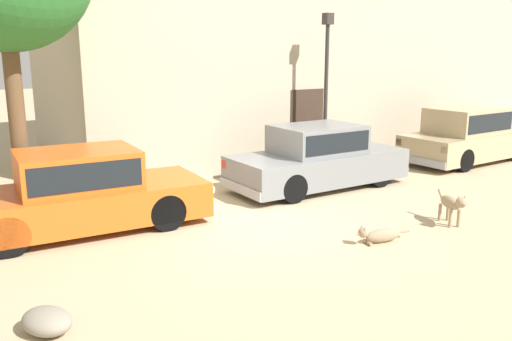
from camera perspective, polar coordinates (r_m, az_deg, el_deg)
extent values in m
plane|color=tan|center=(9.98, -0.32, -5.39)|extent=(80.00, 80.00, 0.00)
cube|color=#D15619|center=(9.85, -18.14, -3.47)|extent=(4.37, 1.97, 0.63)
cube|color=#D15619|center=(9.69, -18.65, 0.15)|extent=(2.05, 1.60, 0.66)
cube|color=black|center=(9.69, -18.65, 0.21)|extent=(1.89, 1.61, 0.46)
cube|color=#999BA0|center=(10.48, -6.65, -3.11)|extent=(0.22, 1.70, 0.20)
sphere|color=silver|center=(11.02, -7.91, -0.50)|extent=(0.20, 0.20, 0.20)
sphere|color=silver|center=(9.79, -5.00, -2.11)|extent=(0.20, 0.20, 0.20)
cylinder|color=black|center=(10.89, -12.26, -2.33)|extent=(0.67, 0.24, 0.66)
cylinder|color=black|center=(9.49, -9.55, -4.46)|extent=(0.67, 0.24, 0.66)
cylinder|color=black|center=(10.49, -25.80, -3.93)|extent=(0.67, 0.24, 0.66)
cylinder|color=black|center=(9.03, -25.16, -6.45)|extent=(0.67, 0.24, 0.66)
cube|color=slate|center=(12.33, 6.69, 0.41)|extent=(4.20, 1.70, 0.68)
cube|color=slate|center=(12.19, 6.62, 3.39)|extent=(1.93, 1.45, 0.63)
cube|color=black|center=(12.18, 6.62, 3.43)|extent=(1.78, 1.48, 0.44)
cube|color=#999BA0|center=(13.77, 13.39, 0.47)|extent=(0.13, 1.65, 0.20)
cube|color=#999BA0|center=(11.22, -1.60, -1.95)|extent=(0.13, 1.65, 0.20)
sphere|color=silver|center=(14.17, 11.64, 2.47)|extent=(0.20, 0.20, 0.20)
sphere|color=silver|center=(13.27, 15.61, 1.57)|extent=(0.20, 0.20, 0.20)
cube|color=red|center=(11.74, -3.42, 0.68)|extent=(0.04, 0.18, 0.18)
cube|color=red|center=(10.53, 0.41, -0.70)|extent=(0.04, 0.18, 0.18)
cylinder|color=black|center=(13.72, 8.80, 0.85)|extent=(0.62, 0.20, 0.62)
cylinder|color=black|center=(12.68, 13.21, -0.33)|extent=(0.62, 0.20, 0.62)
cylinder|color=black|center=(12.24, -0.10, -0.45)|extent=(0.62, 0.20, 0.62)
cylinder|color=black|center=(11.05, 4.03, -1.94)|extent=(0.62, 0.20, 0.62)
cube|color=tan|center=(16.36, 22.00, 2.65)|extent=(4.36, 1.83, 0.70)
cube|color=tan|center=(16.08, 21.78, 5.05)|extent=(2.20, 1.53, 0.71)
cube|color=black|center=(16.08, 21.78, 5.08)|extent=(2.02, 1.54, 0.50)
cube|color=#999BA0|center=(18.19, 25.73, 2.48)|extent=(0.17, 1.67, 0.20)
cube|color=#999BA0|center=(14.70, 17.23, 1.01)|extent=(0.17, 1.67, 0.20)
sphere|color=silver|center=(18.49, 24.12, 4.03)|extent=(0.20, 0.20, 0.20)
cube|color=red|center=(15.08, 15.18, 3.02)|extent=(0.05, 0.18, 0.18)
cube|color=red|center=(14.19, 19.63, 2.13)|extent=(0.05, 0.18, 0.18)
cylinder|color=black|center=(17.86, 22.31, 2.78)|extent=(0.62, 0.22, 0.61)
cylinder|color=black|center=(15.79, 17.06, 1.98)|extent=(0.62, 0.22, 0.61)
cylinder|color=black|center=(14.92, 21.51, 1.04)|extent=(0.62, 0.22, 0.61)
cube|color=tan|center=(18.37, 6.44, 16.92)|extent=(16.98, 5.85, 8.92)
cube|color=#38281E|center=(14.58, 5.49, 4.59)|extent=(1.10, 0.02, 2.10)
cylinder|color=#997F60|center=(8.92, 12.14, -7.74)|extent=(0.08, 0.11, 0.06)
cylinder|color=#997F60|center=(9.02, 11.71, -7.49)|extent=(0.08, 0.11, 0.06)
ellipsoid|color=#997F60|center=(9.10, 13.50, -6.82)|extent=(0.68, 0.33, 0.23)
sphere|color=#997F60|center=(8.86, 11.47, -6.58)|extent=(0.17, 0.17, 0.17)
cone|color=#997F60|center=(8.82, 10.97, -6.74)|extent=(0.11, 0.11, 0.10)
cone|color=#997F60|center=(8.79, 11.68, -6.20)|extent=(0.07, 0.07, 0.08)
cone|color=#997F60|center=(8.88, 11.31, -6.00)|extent=(0.07, 0.07, 0.08)
cylinder|color=#997F60|center=(9.32, 15.56, -6.33)|extent=(0.23, 0.09, 0.06)
cylinder|color=#997F60|center=(10.24, 20.99, -4.82)|extent=(0.06, 0.06, 0.33)
cylinder|color=#997F60|center=(10.17, 20.21, -4.89)|extent=(0.06, 0.06, 0.33)
cylinder|color=#997F60|center=(10.56, 19.97, -4.22)|extent=(0.06, 0.06, 0.33)
cylinder|color=#997F60|center=(10.49, 19.20, -4.28)|extent=(0.06, 0.06, 0.33)
ellipsoid|color=#997F60|center=(10.30, 20.19, -3.25)|extent=(0.43, 0.63, 0.23)
sphere|color=#997F60|center=(9.97, 21.23, -3.24)|extent=(0.19, 0.19, 0.19)
cone|color=#997F60|center=(9.89, 21.51, -3.47)|extent=(0.14, 0.14, 0.11)
cone|color=#997F60|center=(9.97, 21.56, -2.74)|extent=(0.09, 0.09, 0.09)
cone|color=#997F60|center=(9.92, 20.98, -2.78)|extent=(0.09, 0.09, 0.09)
cylinder|color=#997F60|center=(10.59, 19.26, -2.37)|extent=(0.12, 0.19, 0.18)
cylinder|color=#2D2B28|center=(13.81, 7.51, 7.53)|extent=(0.10, 0.10, 3.75)
cube|color=#2D2B28|center=(13.78, 7.76, 15.89)|extent=(0.22, 0.22, 0.28)
sphere|color=silver|center=(13.78, 7.76, 15.89)|extent=(0.18, 0.18, 0.18)
cylinder|color=brown|center=(10.51, -24.23, 3.88)|extent=(0.29, 0.29, 3.38)
ellipsoid|color=gray|center=(6.61, -21.60, -14.85)|extent=(0.71, 0.78, 0.29)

